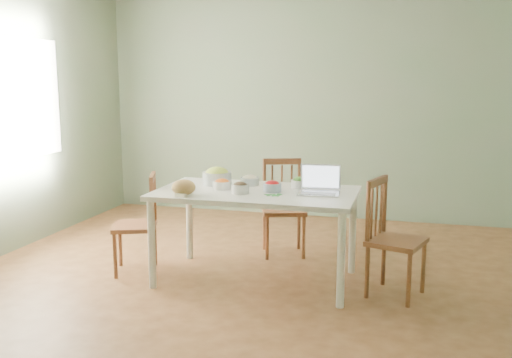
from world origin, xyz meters
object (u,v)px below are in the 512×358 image
(laptop, at_px, (319,180))
(chair_left, at_px, (135,224))
(dining_table, at_px, (256,236))
(chair_far, at_px, (284,208))
(chair_right, at_px, (397,239))
(bowl_squash, at_px, (217,176))
(bread_boule, at_px, (184,187))

(laptop, bearing_deg, chair_left, 179.04)
(dining_table, relative_size, chair_far, 1.80)
(chair_far, bearing_deg, chair_left, -162.77)
(chair_left, distance_m, laptop, 1.68)
(dining_table, relative_size, laptop, 5.00)
(chair_right, height_order, bowl_squash, chair_right)
(chair_far, xyz_separation_m, laptop, (0.46, -0.78, 0.43))
(chair_far, xyz_separation_m, chair_left, (-1.15, -0.85, -0.02))
(chair_left, height_order, laptop, laptop)
(bread_boule, xyz_separation_m, bowl_squash, (0.10, 0.51, 0.01))
(chair_far, distance_m, chair_left, 1.43)
(chair_far, relative_size, chair_right, 0.99)
(bowl_squash, relative_size, laptop, 0.78)
(chair_far, distance_m, chair_right, 1.37)
(dining_table, height_order, bread_boule, bread_boule)
(chair_left, xyz_separation_m, chair_right, (2.24, 0.03, 0.03))
(chair_right, bearing_deg, bowl_squash, 99.05)
(dining_table, distance_m, chair_left, 1.09)
(bread_boule, distance_m, laptop, 1.09)
(dining_table, distance_m, bowl_squash, 0.65)
(bread_boule, height_order, bowl_squash, bowl_squash)
(dining_table, relative_size, chair_left, 1.89)
(chair_far, bearing_deg, dining_table, -113.92)
(chair_far, xyz_separation_m, chair_right, (1.09, -0.82, 0.00))
(chair_far, xyz_separation_m, bowl_squash, (-0.48, -0.58, 0.39))
(chair_left, xyz_separation_m, laptop, (1.62, 0.07, 0.45))
(bread_boule, bearing_deg, chair_left, 156.93)
(dining_table, relative_size, chair_right, 1.78)
(bread_boule, relative_size, laptop, 0.58)
(dining_table, xyz_separation_m, chair_far, (0.06, 0.77, 0.07))
(chair_right, xyz_separation_m, bread_boule, (-1.67, -0.27, 0.37))
(dining_table, bearing_deg, chair_far, 85.27)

